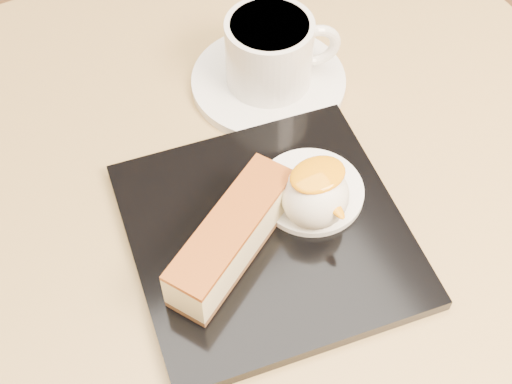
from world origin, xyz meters
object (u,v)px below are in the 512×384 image
saucer (268,82)px  coffee_cup (271,51)px  table (244,331)px  cheesecake (232,237)px  ice_cream_scoop (315,196)px  dessert_plate (268,234)px

saucer → coffee_cup: bearing=-17.7°
table → coffee_cup: size_ratio=7.38×
cheesecake → saucer: bearing=22.2°
saucer → coffee_cup: coffee_cup is taller
ice_cream_scoop → saucer: bearing=73.6°
dessert_plate → cheesecake: cheesecake is taller
dessert_plate → saucer: 0.18m
table → coffee_cup: 0.28m
ice_cream_scoop → table: bearing=174.5°
table → ice_cream_scoop: size_ratio=14.47×
ice_cream_scoop → saucer: 0.17m
dessert_plate → coffee_cup: size_ratio=2.03×
table → ice_cream_scoop: bearing=-5.5°
ice_cream_scoop → coffee_cup: bearing=72.8°
cheesecake → ice_cream_scoop: 0.08m
table → saucer: size_ratio=5.33×
table → cheesecake: bearing=-151.2°
table → dessert_plate: 0.16m
dessert_plate → saucer: dessert_plate is taller
dessert_plate → cheesecake: (-0.04, -0.00, 0.03)m
cheesecake → coffee_cup: bearing=21.7°
cheesecake → ice_cream_scoop: bearing=-30.4°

